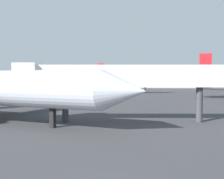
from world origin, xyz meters
name	(u,v)px	position (x,y,z in m)	size (l,w,h in m)	color
airplane_distant	(126,82)	(-1.21, 76.73, 3.23)	(24.49, 17.59, 9.15)	silver
jet_bridge	(113,77)	(-0.88, 20.21, 4.91)	(23.23, 3.80, 6.42)	silver
terminal_building	(130,76)	(-0.67, 123.65, 5.07)	(71.61, 19.07, 10.14)	#B7B7B2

